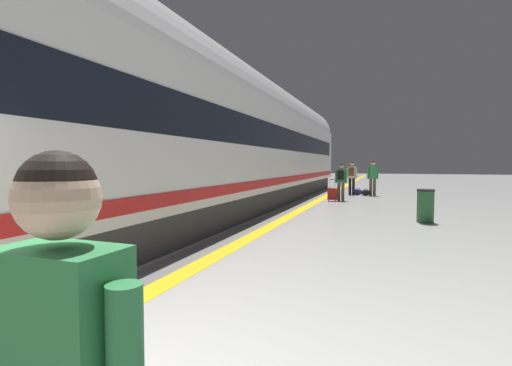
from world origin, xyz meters
name	(u,v)px	position (x,y,z in m)	size (l,w,h in m)	color
safety_line_strip	(289,216)	(-0.64, 10.00, 0.00)	(0.36, 80.00, 0.01)	yellow
tactile_edge_band	(277,216)	(-1.01, 10.00, 0.00)	(0.71, 80.00, 0.01)	slate
high_speed_train	(213,134)	(-2.84, 9.34, 2.50)	(2.94, 31.89, 4.97)	#38383D
passenger_near	(341,179)	(0.29, 15.49, 0.96)	(0.50, 0.31, 1.61)	brown
suitcase_near	(332,194)	(-0.03, 15.21, 0.30)	(0.39, 0.25, 0.94)	#A51E1E
passenger_mid	(352,175)	(0.44, 18.96, 1.02)	(0.53, 0.36, 1.71)	black
duffel_bag_mid	(358,192)	(0.76, 18.87, 0.15)	(0.44, 0.26, 0.36)	navy
passenger_far	(373,175)	(1.49, 18.63, 1.01)	(0.53, 0.29, 1.74)	brown
duffel_bag_far	(366,193)	(1.17, 18.48, 0.15)	(0.44, 0.26, 0.36)	black
waste_bin	(425,206)	(3.17, 10.12, 0.46)	(0.46, 0.46, 0.91)	#2D6638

